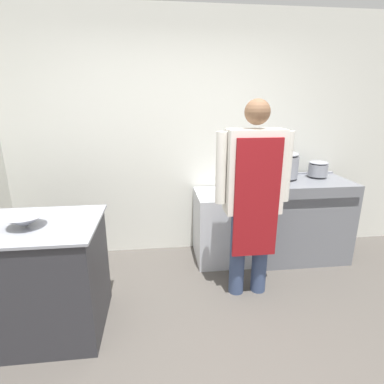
{
  "coord_description": "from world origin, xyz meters",
  "views": [
    {
      "loc": [
        -0.26,
        -1.49,
        1.75
      ],
      "look_at": [
        0.04,
        1.04,
        0.97
      ],
      "focal_mm": 28.0,
      "sensor_mm": 36.0,
      "label": 1
    }
  ],
  "objects_px": {
    "mixing_bowl": "(25,221)",
    "stock_pot": "(283,164)",
    "stove": "(301,219)",
    "person_cook": "(253,190)",
    "sauce_pot": "(318,168)",
    "fridge_unit": "(227,226)"
  },
  "relations": [
    {
      "from": "mixing_bowl",
      "to": "stock_pot",
      "type": "distance_m",
      "value": 2.56
    },
    {
      "from": "stove",
      "to": "person_cook",
      "type": "xyz_separation_m",
      "value": [
        -0.8,
        -0.62,
        0.56
      ]
    },
    {
      "from": "person_cook",
      "to": "mixing_bowl",
      "type": "bearing_deg",
      "value": -169.14
    },
    {
      "from": "mixing_bowl",
      "to": "person_cook",
      "type": "bearing_deg",
      "value": 10.86
    },
    {
      "from": "stock_pot",
      "to": "sauce_pot",
      "type": "height_order",
      "value": "stock_pot"
    },
    {
      "from": "stove",
      "to": "mixing_bowl",
      "type": "height_order",
      "value": "mixing_bowl"
    },
    {
      "from": "person_cook",
      "to": "mixing_bowl",
      "type": "relative_size",
      "value": 6.68
    },
    {
      "from": "mixing_bowl",
      "to": "sauce_pot",
      "type": "distance_m",
      "value": 2.95
    },
    {
      "from": "stock_pot",
      "to": "fridge_unit",
      "type": "bearing_deg",
      "value": -173.87
    },
    {
      "from": "fridge_unit",
      "to": "mixing_bowl",
      "type": "bearing_deg",
      "value": -149.47
    },
    {
      "from": "person_cook",
      "to": "mixing_bowl",
      "type": "xyz_separation_m",
      "value": [
        -1.75,
        -0.34,
        -0.07
      ]
    },
    {
      "from": "stove",
      "to": "fridge_unit",
      "type": "xyz_separation_m",
      "value": [
        -0.85,
        0.04,
        -0.07
      ]
    },
    {
      "from": "fridge_unit",
      "to": "person_cook",
      "type": "relative_size",
      "value": 0.44
    },
    {
      "from": "mixing_bowl",
      "to": "sauce_pot",
      "type": "height_order",
      "value": "sauce_pot"
    },
    {
      "from": "stove",
      "to": "mixing_bowl",
      "type": "xyz_separation_m",
      "value": [
        -2.55,
        -0.96,
        0.48
      ]
    },
    {
      "from": "person_cook",
      "to": "stock_pot",
      "type": "xyz_separation_m",
      "value": [
        0.57,
        0.73,
        0.07
      ]
    },
    {
      "from": "sauce_pot",
      "to": "fridge_unit",
      "type": "bearing_deg",
      "value": -176.32
    },
    {
      "from": "sauce_pot",
      "to": "stove",
      "type": "bearing_deg",
      "value": -151.32
    },
    {
      "from": "stove",
      "to": "fridge_unit",
      "type": "bearing_deg",
      "value": 177.27
    },
    {
      "from": "person_cook",
      "to": "stock_pot",
      "type": "height_order",
      "value": "person_cook"
    },
    {
      "from": "stove",
      "to": "mixing_bowl",
      "type": "bearing_deg",
      "value": -159.39
    },
    {
      "from": "person_cook",
      "to": "sauce_pot",
      "type": "bearing_deg",
      "value": 36.28
    }
  ]
}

